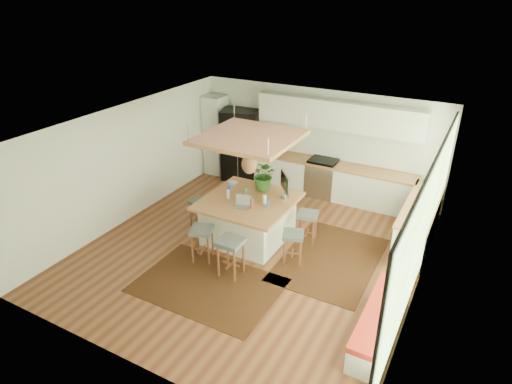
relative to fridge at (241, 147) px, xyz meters
The scene contains 37 objects.
floor 3.94m from the fridge, 56.00° to the right, with size 7.00×7.00×0.00m, color #5C2C1A.
ceiling 4.22m from the fridge, 56.00° to the right, with size 7.00×7.00×0.00m, color white.
wall_back 2.21m from the fridge, ahead, with size 6.50×6.50×0.00m, color white.
wall_front 7.02m from the fridge, 72.22° to the right, with size 6.50×6.50×0.00m, color white.
wall_left 3.39m from the fridge, 109.30° to the right, with size 7.00×7.00×0.00m, color white.
wall_right 6.27m from the fridge, 30.48° to the right, with size 7.00×7.00×0.00m, color white.
window_wall 6.25m from the fridge, 30.62° to the right, with size 0.10×6.20×2.60m, color black, non-canonical shape.
pantry 0.84m from the fridge, behind, with size 0.55×0.60×2.25m, color silver.
back_counter_base 2.73m from the fridge, ahead, with size 4.20×0.60×0.88m, color silver.
back_counter_top 2.69m from the fridge, ahead, with size 4.24×0.64×0.05m, color #A4613A.
backsplash 2.74m from the fridge, ahead, with size 4.20×0.02×0.80m, color white.
upper_cabinets 2.96m from the fridge, ahead, with size 4.20×0.34×0.70m, color silver.
range 2.48m from the fridge, ahead, with size 0.76×0.62×1.00m, color #A5A5AA, non-canonical shape.
right_counter_base 5.23m from the fridge, 13.01° to the right, with size 0.60×2.50×0.88m, color silver.
right_counter_top 5.20m from the fridge, 13.01° to the right, with size 0.64×2.54×0.05m, color #A4613A.
window_bench 6.74m from the fridge, 40.66° to the right, with size 0.52×2.00×0.50m, color silver, non-canonical shape.
ceiling_panel 3.51m from the fridge, 56.43° to the right, with size 1.86×1.86×0.80m, color #A4613A, non-canonical shape.
rug_near 5.09m from the fridge, 66.85° to the right, with size 2.60×1.80×0.01m, color black.
rug_right 4.67m from the fridge, 36.35° to the right, with size 1.80×2.60×0.01m, color black.
fridge is the anchor object (origin of this frame).
island 3.34m from the fridge, 56.83° to the right, with size 1.85×1.85×0.93m, color #A4613A, non-canonical shape.
stool_near_left 4.23m from the fridge, 70.34° to the right, with size 0.43×0.43×0.72m, color #464D4E, non-canonical shape.
stool_near_right 4.69m from the fridge, 62.08° to the right, with size 0.46×0.46×0.78m, color #464D4E, non-canonical shape.
stool_right_front 4.44m from the fridge, 46.28° to the right, with size 0.41×0.41×0.69m, color #464D4E, non-canonical shape.
stool_right_back 3.82m from the fridge, 37.70° to the right, with size 0.41×0.41×0.70m, color #464D4E, non-canonical shape.
stool_left_side 2.94m from the fridge, 78.79° to the right, with size 0.38×0.38×0.65m, color #464D4E, non-canonical shape.
laptop 3.65m from the fridge, 59.26° to the right, with size 0.33×0.35×0.25m, color #A5A5AA, non-canonical shape.
monitor 3.37m from the fridge, 43.46° to the right, with size 0.60×0.21×0.56m, color #A5A5AA, non-canonical shape.
microwave 0.92m from the fridge, ahead, with size 0.61×0.34×0.41m, color #A5A5AA.
island_plant 2.86m from the fridge, 49.11° to the right, with size 0.62×0.69×0.54m, color #1E4C19.
island_bowl 2.52m from the fridge, 63.61° to the right, with size 0.21×0.21×0.05m, color white.
island_bottle_0 2.96m from the fridge, 64.72° to the right, with size 0.07×0.07×0.19m, color blue.
island_bottle_1 3.25m from the fridge, 64.21° to the right, with size 0.07×0.07×0.19m, color silver.
island_bottle_2 3.70m from the fridge, 56.13° to the right, with size 0.07×0.07×0.19m, color brown.
island_bottle_3 3.48m from the fridge, 51.55° to the right, with size 0.07×0.07×0.19m, color white.
island_bottle_4 3.00m from the fridge, 57.42° to the right, with size 0.07×0.07×0.19m, color #548C65.
island_bottle_5 3.69m from the fridge, 51.17° to the right, with size 0.07×0.07×0.19m, color blue.
Camera 1 is at (3.78, -6.84, 5.15)m, focal length 30.99 mm.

